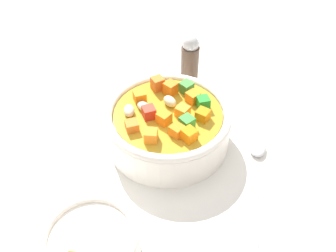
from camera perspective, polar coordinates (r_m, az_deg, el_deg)
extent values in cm
cube|color=silver|center=(52.45, 0.00, -2.94)|extent=(140.00, 140.00, 2.00)
cylinder|color=white|center=(50.08, 0.00, -0.38)|extent=(16.03, 16.03, 4.60)
torus|color=white|center=(48.27, 0.00, 1.84)|extent=(16.16, 16.16, 1.10)
cylinder|color=gold|center=(48.36, 0.00, 1.73)|extent=(13.76, 13.76, 0.40)
ellipsoid|color=beige|center=(49.03, 0.28, 3.68)|extent=(2.42, 1.97, 1.19)
ellipsoid|color=beige|center=(48.05, -5.79, 2.30)|extent=(2.26, 1.64, 1.06)
cube|color=orange|center=(49.63, 3.71, 4.31)|extent=(1.98, 1.98, 1.38)
cube|color=orange|center=(50.69, 0.38, 5.63)|extent=(2.05, 2.05, 1.68)
cube|color=orange|center=(49.77, -4.23, 4.41)|extent=(1.58, 1.58, 1.38)
cube|color=orange|center=(45.04, 0.97, -0.73)|extent=(2.05, 2.05, 1.29)
cube|color=orange|center=(46.57, -0.61, 1.23)|extent=(2.07, 2.07, 1.42)
cube|color=green|center=(48.59, 5.40, 3.20)|extent=(1.51, 1.51, 1.44)
cube|color=orange|center=(47.23, 5.18, 1.67)|extent=(2.10, 2.10, 1.31)
cube|color=orange|center=(44.43, -2.55, -1.42)|extent=(1.93, 1.93, 1.46)
ellipsoid|color=beige|center=(48.59, -3.63, 2.92)|extent=(2.46, 2.12, 0.92)
cube|color=orange|center=(51.33, -1.98, 6.24)|extent=(1.81, 1.81, 1.78)
cube|color=orange|center=(45.98, -5.39, 0.05)|extent=(1.54, 1.54, 1.14)
cube|color=green|center=(46.02, 2.83, 0.55)|extent=(1.96, 1.96, 1.45)
cube|color=orange|center=(47.62, 2.20, 2.24)|extent=(2.10, 2.10, 1.27)
cube|color=red|center=(46.94, -2.71, 1.65)|extent=(1.61, 1.61, 1.49)
cube|color=#398736|center=(51.09, 2.75, 5.75)|extent=(2.01, 2.01, 1.44)
cube|color=orange|center=(44.55, 3.18, -1.30)|extent=(1.98, 1.98, 1.46)
cylinder|color=silver|center=(44.31, 12.99, -14.64)|extent=(10.85, 5.62, 0.63)
ellipsoid|color=silver|center=(51.57, 13.11, -3.07)|extent=(4.02, 3.43, 1.00)
cylinder|color=white|center=(41.18, -11.16, -17.23)|extent=(9.57, 9.57, 3.64)
torus|color=white|center=(39.45, -11.57, -15.83)|extent=(9.67, 9.67, 0.77)
cylinder|color=#4C3828|center=(59.31, 3.23, 8.92)|extent=(2.75, 2.75, 6.50)
sphere|color=silver|center=(57.16, 3.38, 12.09)|extent=(2.48, 2.48, 2.48)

